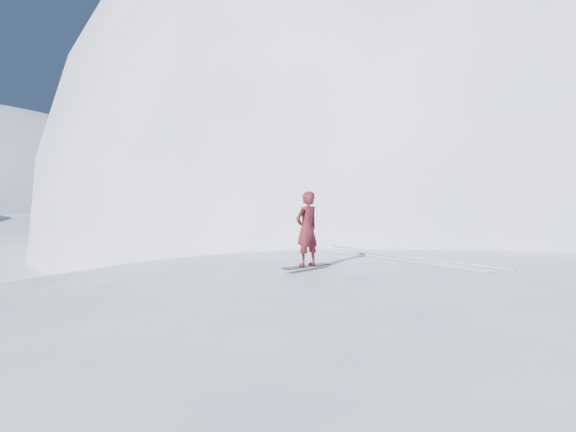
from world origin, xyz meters
name	(u,v)px	position (x,y,z in m)	size (l,w,h in m)	color
ground	(543,402)	(0.00, 0.00, 0.00)	(400.00, 400.00, 0.00)	white
near_ridge	(477,357)	(1.00, 3.00, 0.00)	(36.00, 28.00, 4.80)	white
summit_peak	(481,238)	(22.00, 26.00, 0.00)	(60.00, 56.00, 56.00)	white
peak_shoulder	(388,257)	(10.00, 20.00, 0.00)	(28.00, 24.00, 18.00)	white
wind_bumps	(450,376)	(-0.56, 2.12, 0.00)	(16.00, 14.40, 1.00)	white
snowboard	(307,266)	(-3.28, 3.88, 2.41)	(1.35, 0.25, 0.02)	black
snowboarder	(307,229)	(-3.28, 3.88, 3.27)	(0.62, 0.41, 1.70)	maroon
board_tracks	(401,256)	(-0.36, 4.35, 2.42)	(1.98, 5.96, 0.04)	silver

